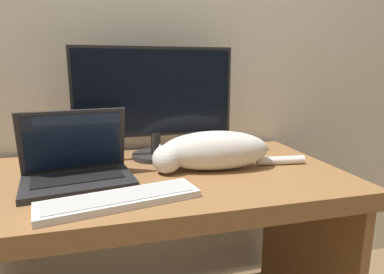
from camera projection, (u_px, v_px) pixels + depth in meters
wall_back at (134, 25)px, 1.41m from camera, size 6.40×0.06×2.60m
desk at (150, 216)px, 1.16m from camera, size 1.38×0.71×0.75m
monitor at (155, 100)px, 1.28m from camera, size 0.64×0.20×0.45m
laptop at (77, 168)px, 1.04m from camera, size 0.37×0.28×0.23m
external_keyboard at (120, 199)px, 0.88m from camera, size 0.45×0.20×0.02m
cat at (212, 150)px, 1.16m from camera, size 0.59×0.18×0.14m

